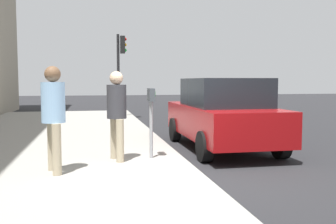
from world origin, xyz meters
TOP-DOWN VIEW (x-y plane):
  - ground_plane at (0.00, 0.00)m, footprint 80.00×80.00m
  - sidewalk_slab at (0.00, 3.00)m, footprint 28.00×6.00m
  - parking_meter at (1.25, 0.66)m, footprint 0.36×0.12m
  - pedestrian_at_meter at (1.15, 1.35)m, footprint 0.52×0.38m
  - pedestrian_bystander at (0.34, 2.46)m, footprint 0.53×0.39m
  - parked_sedan_near at (2.70, -1.35)m, footprint 4.41×1.98m
  - traffic_signal at (10.61, 0.58)m, footprint 0.24×0.44m

SIDE VIEW (x-z plane):
  - ground_plane at x=0.00m, z-range 0.00..0.00m
  - sidewalk_slab at x=0.00m, z-range 0.00..0.15m
  - parked_sedan_near at x=2.70m, z-range 0.01..1.78m
  - parking_meter at x=1.25m, z-range 0.46..1.87m
  - pedestrian_at_meter at x=1.15m, z-range 0.30..2.05m
  - pedestrian_bystander at x=0.34m, z-range 0.32..2.12m
  - traffic_signal at x=10.61m, z-range 0.78..4.38m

